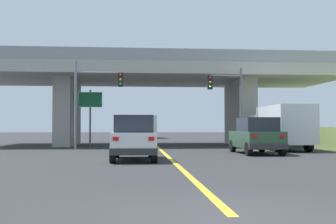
% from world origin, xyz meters
% --- Properties ---
extents(ground, '(160.00, 160.00, 0.00)m').
position_xyz_m(ground, '(0.00, 27.19, 0.00)').
color(ground, '#2B2B2D').
extents(overpass_bridge, '(29.77, 10.11, 7.16)m').
position_xyz_m(overpass_bridge, '(0.00, 27.19, 5.11)').
color(overpass_bridge, '#A8A59E').
rests_on(overpass_bridge, ground).
extents(lane_divider_stripe, '(0.20, 24.47, 0.01)m').
position_xyz_m(lane_divider_stripe, '(0.00, 12.24, 0.00)').
color(lane_divider_stripe, yellow).
rests_on(lane_divider_stripe, ground).
extents(suv_lead, '(1.97, 4.33, 2.02)m').
position_xyz_m(suv_lead, '(-1.72, 11.80, 1.01)').
color(suv_lead, silver).
rests_on(suv_lead, ground).
extents(suv_crossing, '(2.07, 4.55, 2.02)m').
position_xyz_m(suv_crossing, '(5.10, 15.60, 1.01)').
color(suv_crossing, '#2D4C33').
rests_on(suv_crossing, ground).
extents(box_truck, '(2.33, 6.82, 2.85)m').
position_xyz_m(box_truck, '(7.88, 19.29, 1.53)').
color(box_truck, silver).
rests_on(box_truck, ground).
extents(traffic_signal_nearside, '(2.43, 0.36, 5.64)m').
position_xyz_m(traffic_signal_nearside, '(4.92, 21.07, 3.58)').
color(traffic_signal_nearside, '#56595E').
rests_on(traffic_signal_nearside, ground).
extents(traffic_signal_farside, '(3.27, 0.36, 6.01)m').
position_xyz_m(traffic_signal_farside, '(-4.65, 21.10, 3.77)').
color(traffic_signal_farside, slate).
rests_on(traffic_signal_farside, ground).
extents(highway_sign, '(1.86, 0.17, 4.39)m').
position_xyz_m(highway_sign, '(-5.17, 25.31, 3.26)').
color(highway_sign, '#56595E').
rests_on(highway_sign, ground).
extents(semi_truck_distant, '(2.33, 6.84, 2.95)m').
position_xyz_m(semi_truck_distant, '(-0.10, 47.90, 1.57)').
color(semi_truck_distant, red).
rests_on(semi_truck_distant, ground).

